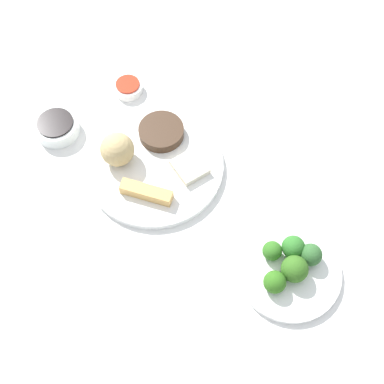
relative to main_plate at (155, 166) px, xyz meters
name	(u,v)px	position (x,y,z in m)	size (l,w,h in m)	color
tabletop	(156,191)	(0.04, -0.03, -0.02)	(2.20, 2.20, 0.02)	white
main_plate	(155,166)	(0.00, 0.00, 0.00)	(0.29, 0.29, 0.02)	white
rice_scoop	(117,149)	(-0.06, -0.05, 0.04)	(0.07, 0.07, 0.07)	tan
spring_roll	(146,192)	(0.05, -0.06, 0.02)	(0.11, 0.03, 0.02)	#DDA758
crab_rangoon_wonton	(190,167)	(0.06, 0.05, 0.02)	(0.07, 0.06, 0.02)	beige
stir_fry_heap	(161,132)	(-0.05, 0.06, 0.02)	(0.10, 0.10, 0.02)	#402C1D
broccoli_plate	(288,271)	(0.35, 0.05, 0.00)	(0.20, 0.20, 0.01)	white
broccoli_floret_0	(272,251)	(0.30, 0.05, 0.02)	(0.04, 0.04, 0.04)	#316E21
broccoli_floret_1	(295,269)	(0.36, 0.05, 0.03)	(0.05, 0.05, 0.05)	#33661E
broccoli_floret_2	(293,247)	(0.32, 0.08, 0.03)	(0.04, 0.04, 0.04)	#2E7228
broccoli_floret_3	(311,255)	(0.36, 0.10, 0.03)	(0.04, 0.04, 0.04)	#30612D
broccoli_floret_6	(275,282)	(0.35, 0.01, 0.03)	(0.04, 0.04, 0.04)	#316B1B
soy_sauce_bowl	(57,127)	(-0.21, -0.11, 0.01)	(0.10, 0.10, 0.03)	white
soy_sauce_bowl_liquid	(55,123)	(-0.21, -0.11, 0.02)	(0.08, 0.08, 0.00)	black
sauce_ramekin_sweet_and_sour	(128,88)	(-0.21, 0.08, 0.00)	(0.07, 0.07, 0.02)	white
sauce_ramekin_sweet_and_sour_liquid	(128,84)	(-0.21, 0.08, 0.01)	(0.06, 0.06, 0.00)	red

